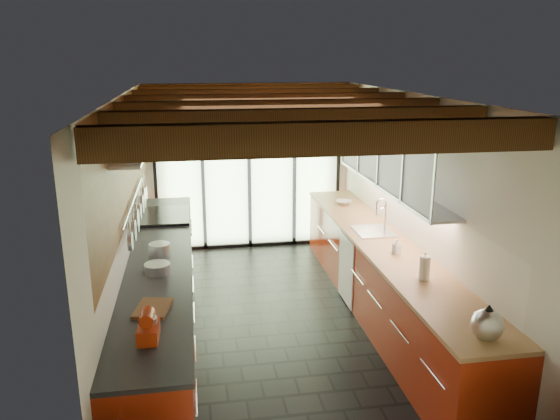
% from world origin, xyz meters
% --- Properties ---
extents(ground, '(5.50, 5.50, 0.00)m').
position_xyz_m(ground, '(0.00, 0.00, 0.00)').
color(ground, black).
rests_on(ground, ground).
extents(room_shell, '(5.50, 5.50, 5.50)m').
position_xyz_m(room_shell, '(0.00, 0.00, 1.65)').
color(room_shell, silver).
rests_on(room_shell, ground).
extents(ceiling_beams, '(3.14, 5.06, 4.90)m').
position_xyz_m(ceiling_beams, '(-0.00, 0.38, 2.46)').
color(ceiling_beams, '#593316').
rests_on(ceiling_beams, ground).
extents(glass_door, '(2.95, 0.10, 2.90)m').
position_xyz_m(glass_door, '(0.00, 2.69, 1.66)').
color(glass_door, '#C6EAAD').
rests_on(glass_door, ground).
extents(left_counter, '(0.68, 5.00, 0.92)m').
position_xyz_m(left_counter, '(-1.28, 0.00, 0.46)').
color(left_counter, '#9A2610').
rests_on(left_counter, ground).
extents(range_stove, '(0.66, 0.90, 0.97)m').
position_xyz_m(range_stove, '(-1.28, 1.45, 0.47)').
color(range_stove, silver).
rests_on(range_stove, ground).
extents(right_counter, '(0.68, 5.00, 0.92)m').
position_xyz_m(right_counter, '(1.27, 0.00, 0.46)').
color(right_counter, '#9A2610').
rests_on(right_counter, ground).
extents(sink_assembly, '(0.45, 0.52, 0.43)m').
position_xyz_m(sink_assembly, '(1.29, 0.40, 0.96)').
color(sink_assembly, silver).
rests_on(sink_assembly, right_counter).
extents(upper_cabinets_right, '(0.34, 3.00, 3.00)m').
position_xyz_m(upper_cabinets_right, '(1.43, 0.30, 1.85)').
color(upper_cabinets_right, silver).
rests_on(upper_cabinets_right, ground).
extents(left_wall_fixtures, '(0.28, 2.60, 0.96)m').
position_xyz_m(left_wall_fixtures, '(-1.47, 0.29, 1.78)').
color(left_wall_fixtures, silver).
rests_on(left_wall_fixtures, ground).
extents(stand_mixer, '(0.16, 0.28, 0.25)m').
position_xyz_m(stand_mixer, '(-1.27, -1.84, 1.02)').
color(stand_mixer, '#B52D0E').
rests_on(stand_mixer, left_counter).
extents(pot_large, '(0.30, 0.30, 0.14)m').
position_xyz_m(pot_large, '(-1.27, -0.04, 0.99)').
color(pot_large, silver).
rests_on(pot_large, left_counter).
extents(pot_small, '(0.34, 0.34, 0.10)m').
position_xyz_m(pot_small, '(-1.27, -0.52, 0.97)').
color(pot_small, silver).
rests_on(pot_small, left_counter).
extents(cutting_board, '(0.33, 0.42, 0.03)m').
position_xyz_m(cutting_board, '(-1.27, -1.35, 0.94)').
color(cutting_board, brown).
rests_on(cutting_board, left_counter).
extents(kettle, '(0.28, 0.32, 0.29)m').
position_xyz_m(kettle, '(1.27, -2.25, 1.05)').
color(kettle, silver).
rests_on(kettle, right_counter).
extents(paper_towel, '(0.14, 0.14, 0.28)m').
position_xyz_m(paper_towel, '(1.27, -1.10, 1.04)').
color(paper_towel, white).
rests_on(paper_towel, right_counter).
extents(soap_bottle, '(0.09, 0.09, 0.16)m').
position_xyz_m(soap_bottle, '(1.27, -0.38, 1.00)').
color(soap_bottle, silver).
rests_on(soap_bottle, right_counter).
extents(bowl, '(0.29, 0.29, 0.06)m').
position_xyz_m(bowl, '(1.27, 1.70, 0.95)').
color(bowl, silver).
rests_on(bowl, right_counter).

